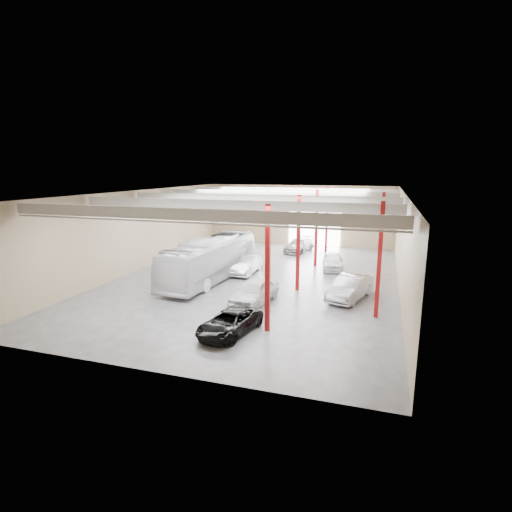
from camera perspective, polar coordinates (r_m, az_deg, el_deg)
The scene contains 8 objects.
depot_shell at distance 32.13m, azimuth 0.59°, elevation 5.48°, with size 22.12×32.12×7.06m.
coach_bus at distance 32.32m, azimuth -6.53°, elevation -0.44°, with size 2.86×12.23×3.41m, color silver.
black_sedan at distance 22.01m, azimuth -3.74°, elevation -9.44°, with size 2.09×4.54×1.26m, color black.
car_row_a at distance 26.66m, azimuth -0.23°, elevation -5.05°, with size 1.96×4.88×1.66m, color silver.
car_row_b at distance 34.31m, azimuth -1.43°, elevation -1.24°, with size 1.61×4.61×1.52m, color #A2A2A7.
car_row_c at distance 43.60m, azimuth 6.18°, elevation 1.55°, with size 2.02×4.96×1.44m, color gray.
car_right_near at distance 28.30m, azimuth 13.28°, elevation -4.39°, with size 1.73×4.95×1.63m, color #A9A9AE.
car_right_far at distance 36.41m, azimuth 10.93°, elevation -0.68°, with size 1.77×4.41×1.50m, color white.
Camera 1 is at (9.54, -30.00, 8.76)m, focal length 28.00 mm.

